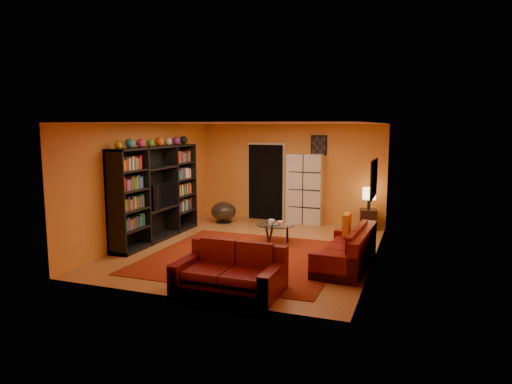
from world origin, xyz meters
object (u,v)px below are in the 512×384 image
(storage_cabinet, at_px, (305,189))
(side_table, at_px, (368,219))
(tv, at_px, (161,195))
(loveseat, at_px, (231,272))
(table_lamp, at_px, (369,194))
(sofa, at_px, (350,252))
(bowl_chair, at_px, (224,212))
(entertainment_unit, at_px, (157,193))
(coffee_table, at_px, (276,226))

(storage_cabinet, bearing_deg, side_table, -7.03)
(tv, height_order, loveseat, tv)
(loveseat, height_order, table_lamp, table_lamp)
(sofa, xyz_separation_m, side_table, (-0.03, 3.27, -0.04))
(bowl_chair, bearing_deg, entertainment_unit, -107.15)
(tv, xyz_separation_m, side_table, (4.33, 2.55, -0.75))
(sofa, xyz_separation_m, loveseat, (-1.57, -1.78, -0.01))
(tv, distance_m, bowl_chair, 2.27)
(bowl_chair, bearing_deg, loveseat, -64.62)
(table_lamp, bearing_deg, sofa, -89.52)
(sofa, height_order, table_lamp, table_lamp)
(sofa, xyz_separation_m, storage_cabinet, (-1.70, 3.43, 0.63))
(coffee_table, xyz_separation_m, side_table, (1.76, 2.09, -0.13))
(storage_cabinet, relative_size, bowl_chair, 2.74)
(storage_cabinet, distance_m, table_lamp, 1.68)
(bowl_chair, distance_m, table_lamp, 3.79)
(coffee_table, bearing_deg, table_lamp, 49.90)
(tv, height_order, bowl_chair, tv)
(sofa, bearing_deg, bowl_chair, 146.15)
(entertainment_unit, distance_m, sofa, 4.52)
(coffee_table, height_order, storage_cabinet, storage_cabinet)
(table_lamp, bearing_deg, storage_cabinet, 174.50)
(table_lamp, bearing_deg, tv, -149.51)
(bowl_chair, bearing_deg, coffee_table, -39.38)
(entertainment_unit, relative_size, bowl_chair, 4.49)
(loveseat, xyz_separation_m, storage_cabinet, (-0.13, 5.21, 0.63))
(loveseat, xyz_separation_m, side_table, (1.54, 5.05, -0.03))
(tv, relative_size, side_table, 1.97)
(entertainment_unit, relative_size, sofa, 1.48)
(loveseat, bearing_deg, tv, 48.73)
(entertainment_unit, xyz_separation_m, loveseat, (2.84, -2.41, -0.77))
(side_table, bearing_deg, tv, -149.51)
(storage_cabinet, xyz_separation_m, table_lamp, (1.67, -0.16, -0.03))
(bowl_chair, bearing_deg, tv, -106.59)
(entertainment_unit, xyz_separation_m, table_lamp, (4.38, 2.64, -0.17))
(coffee_table, xyz_separation_m, storage_cabinet, (0.08, 2.25, 0.53))
(coffee_table, bearing_deg, tv, -169.78)
(coffee_table, distance_m, bowl_chair, 2.53)
(storage_cabinet, bearing_deg, loveseat, -90.12)
(tv, height_order, table_lamp, tv)
(entertainment_unit, distance_m, loveseat, 3.80)
(entertainment_unit, bearing_deg, storage_cabinet, 45.96)
(loveseat, xyz_separation_m, bowl_chair, (-2.17, 4.57, 0.01))
(tv, relative_size, sofa, 0.49)
(bowl_chair, distance_m, side_table, 3.74)
(loveseat, distance_m, bowl_chair, 5.06)
(coffee_table, bearing_deg, side_table, 49.90)
(side_table, bearing_deg, storage_cabinet, 174.50)
(storage_cabinet, relative_size, side_table, 3.66)
(coffee_table, relative_size, storage_cabinet, 0.46)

